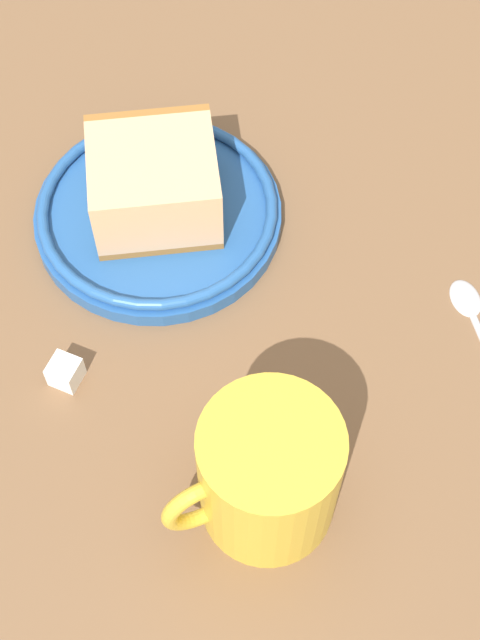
# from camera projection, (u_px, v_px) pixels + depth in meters

# --- Properties ---
(ground_plane) EXTENTS (1.14, 1.14, 0.03)m
(ground_plane) POSITION_uv_depth(u_px,v_px,m) (252.00, 307.00, 0.63)
(ground_plane) COLOR brown
(small_plate) EXTENTS (0.17, 0.17, 0.02)m
(small_plate) POSITION_uv_depth(u_px,v_px,m) (158.00, 213.00, 0.64)
(small_plate) COLOR #26599E
(small_plate) RESTS_ON ground_plane
(cake_slice) EXTENTS (0.10, 0.10, 0.06)m
(cake_slice) POSITION_uv_depth(u_px,v_px,m) (154.00, 183.00, 0.62)
(cake_slice) COLOR #9E662D
(cake_slice) RESTS_ON small_plate
(tea_mug) EXTENTS (0.10, 0.08, 0.09)m
(tea_mug) POSITION_uv_depth(u_px,v_px,m) (267.00, 474.00, 0.50)
(tea_mug) COLOR gold
(tea_mug) RESTS_ON ground_plane
(teaspoon) EXTENTS (0.05, 0.12, 0.01)m
(teaspoon) POSITION_uv_depth(u_px,v_px,m) (477.00, 321.00, 0.60)
(teaspoon) COLOR silver
(teaspoon) RESTS_ON ground_plane
(sugar_cube) EXTENTS (0.02, 0.02, 0.02)m
(sugar_cube) POSITION_uv_depth(u_px,v_px,m) (65.00, 372.00, 0.58)
(sugar_cube) COLOR white
(sugar_cube) RESTS_ON ground_plane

